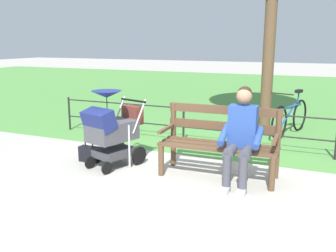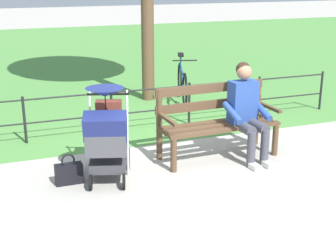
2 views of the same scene
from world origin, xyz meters
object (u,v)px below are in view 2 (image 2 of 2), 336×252
(park_bench, at_px, (216,118))
(person_on_bench, at_px, (247,109))
(bicycle, at_px, (182,83))
(stroller, at_px, (107,133))
(handbag, at_px, (69,173))

(park_bench, distance_m, person_on_bench, 0.43)
(person_on_bench, xyz_separation_m, bicycle, (-0.32, -3.01, -0.31))
(park_bench, relative_size, stroller, 1.41)
(stroller, bearing_deg, person_on_bench, -177.86)
(stroller, bearing_deg, handbag, -7.78)
(stroller, relative_size, handbag, 3.11)
(park_bench, bearing_deg, stroller, 10.68)
(person_on_bench, distance_m, bicycle, 3.04)
(stroller, height_order, handbag, stroller)
(park_bench, height_order, stroller, stroller)
(stroller, bearing_deg, bicycle, -125.67)
(park_bench, relative_size, bicycle, 1.01)
(person_on_bench, bearing_deg, park_bench, -33.70)
(person_on_bench, height_order, bicycle, person_on_bench)
(handbag, bearing_deg, person_on_bench, -179.82)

